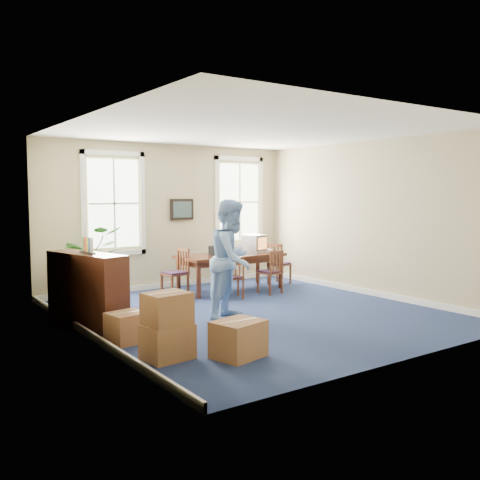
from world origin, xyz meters
TOP-DOWN VIEW (x-y plane):
  - floor at (0.00, 0.00)m, footprint 6.50×6.50m
  - ceiling at (0.00, 0.00)m, footprint 6.50×6.50m
  - wall_back at (0.00, 3.25)m, footprint 6.50×0.00m
  - wall_front at (0.00, -3.25)m, footprint 6.50×0.00m
  - wall_left at (-3.00, 0.00)m, footprint 0.00×6.50m
  - wall_right at (3.00, 0.00)m, footprint 0.00×6.50m
  - baseboard_back at (0.00, 3.22)m, footprint 6.00×0.04m
  - baseboard_left at (-2.97, 0.00)m, footprint 0.04×6.50m
  - baseboard_right at (2.97, 0.00)m, footprint 0.04×6.50m
  - window_left at (-1.30, 3.23)m, footprint 1.40×0.12m
  - window_right at (1.90, 3.23)m, footprint 1.40×0.12m
  - wall_picture at (0.30, 3.20)m, footprint 0.58×0.06m
  - conference_table at (0.90, 2.12)m, footprint 2.32×1.06m
  - crt_tv at (1.59, 2.18)m, footprint 0.56×0.58m
  - game_console at (1.91, 2.12)m, footprint 0.25×0.27m
  - equipment_bag at (0.64, 2.18)m, footprint 0.43×0.32m
  - chair_near_left at (0.43, 1.33)m, footprint 0.48×0.48m
  - chair_near_right at (1.38, 1.33)m, footprint 0.46×0.46m
  - chair_end_left at (-0.47, 2.12)m, footprint 0.49×0.49m
  - chair_end_right at (2.27, 2.12)m, footprint 0.54×0.54m
  - man at (-0.53, -0.08)m, footprint 1.24×1.16m
  - credenza at (-2.75, 0.74)m, footprint 0.84×1.66m
  - brochure_rack at (-2.73, 0.74)m, footprint 0.13×0.61m
  - potted_plant at (-2.13, 2.66)m, footprint 1.66×1.56m
  - cardboard_boxes at (-2.25, -1.37)m, footprint 1.86×1.86m

SIDE VIEW (x-z plane):
  - floor at x=0.00m, z-range 0.00..0.00m
  - baseboard_back at x=0.00m, z-range 0.00..0.12m
  - baseboard_left at x=-2.97m, z-range 0.00..0.12m
  - baseboard_right at x=2.97m, z-range 0.00..0.12m
  - conference_table at x=0.90m, z-range 0.00..0.79m
  - chair_near_left at x=0.43m, z-range 0.00..0.85m
  - cardboard_boxes at x=-2.25m, z-range 0.00..0.90m
  - chair_near_right at x=1.38m, z-range 0.00..0.92m
  - chair_end_right at x=2.27m, z-range 0.00..0.96m
  - chair_end_left at x=-0.47m, z-range 0.00..0.99m
  - credenza at x=-2.75m, z-range 0.00..1.25m
  - potted_plant at x=-2.13m, z-range 0.00..1.49m
  - game_console at x=1.91m, z-range 0.79..0.84m
  - equipment_bag at x=0.64m, z-range 0.79..0.99m
  - crt_tv at x=1.59m, z-range 0.79..1.19m
  - man at x=-0.53m, z-range 0.00..2.01m
  - brochure_rack at x=-2.73m, z-range 1.25..1.52m
  - wall_back at x=0.00m, z-range -1.65..4.85m
  - wall_front at x=0.00m, z-range -1.65..4.85m
  - wall_left at x=-3.00m, z-range -1.65..4.85m
  - wall_right at x=3.00m, z-range -1.65..4.85m
  - wall_picture at x=0.30m, z-range 1.51..1.99m
  - window_left at x=-1.30m, z-range 0.80..3.00m
  - window_right at x=1.90m, z-range 0.80..3.00m
  - ceiling at x=0.00m, z-range 3.20..3.20m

